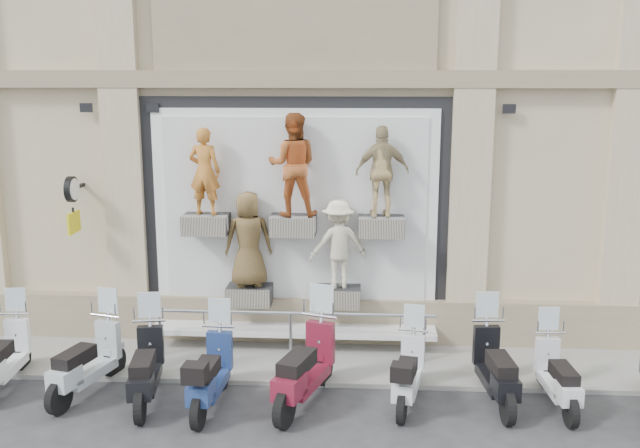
% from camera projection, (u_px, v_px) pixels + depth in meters
% --- Properties ---
extents(ground, '(90.00, 90.00, 0.00)m').
position_uv_depth(ground, '(277.00, 416.00, 10.49)').
color(ground, '#2E2E31').
rests_on(ground, ground).
extents(sidewalk, '(16.00, 2.20, 0.08)m').
position_uv_depth(sidewalk, '(291.00, 358.00, 12.53)').
color(sidewalk, gray).
rests_on(sidewalk, ground).
extents(building, '(14.00, 8.60, 12.00)m').
position_uv_depth(building, '(311.00, 26.00, 16.10)').
color(building, beige).
rests_on(building, ground).
extents(shop_vitrine, '(5.60, 0.83, 4.30)m').
position_uv_depth(shop_vitrine, '(297.00, 219.00, 12.68)').
color(shop_vitrine, black).
rests_on(shop_vitrine, ground).
extents(guard_rail, '(5.06, 0.10, 0.93)m').
position_uv_depth(guard_rail, '(291.00, 337.00, 12.35)').
color(guard_rail, '#9EA0A5').
rests_on(guard_rail, ground).
extents(clock_sign_bracket, '(0.10, 0.80, 1.02)m').
position_uv_depth(clock_sign_bracket, '(72.00, 197.00, 12.56)').
color(clock_sign_bracket, black).
rests_on(clock_sign_bracket, ground).
extents(scooter_b, '(0.68, 1.87, 1.49)m').
position_uv_depth(scooter_b, '(3.00, 344.00, 11.28)').
color(scooter_b, white).
rests_on(scooter_b, ground).
extents(scooter_c, '(1.03, 2.00, 1.56)m').
position_uv_depth(scooter_c, '(86.00, 347.00, 11.04)').
color(scooter_c, '#A1A9AF').
rests_on(scooter_c, ground).
extents(scooter_d, '(0.85, 1.98, 1.56)m').
position_uv_depth(scooter_d, '(145.00, 354.00, 10.78)').
color(scooter_d, black).
rests_on(scooter_d, ground).
extents(scooter_e, '(0.65, 1.91, 1.53)m').
position_uv_depth(scooter_e, '(210.00, 359.00, 10.61)').
color(scooter_e, navy).
rests_on(scooter_e, ground).
extents(scooter_f, '(1.23, 2.20, 1.71)m').
position_uv_depth(scooter_f, '(305.00, 352.00, 10.67)').
color(scooter_f, maroon).
rests_on(scooter_f, ground).
extents(scooter_g, '(0.83, 1.80, 1.41)m').
position_uv_depth(scooter_g, '(408.00, 361.00, 10.72)').
color(scooter_g, silver).
rests_on(scooter_g, ground).
extents(scooter_h, '(0.74, 1.97, 1.57)m').
position_uv_depth(scooter_h, '(496.00, 354.00, 10.76)').
color(scooter_h, black).
rests_on(scooter_h, ground).
extents(scooter_i, '(0.61, 1.75, 1.39)m').
position_uv_depth(scooter_i, '(558.00, 364.00, 10.63)').
color(scooter_i, silver).
rests_on(scooter_i, ground).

